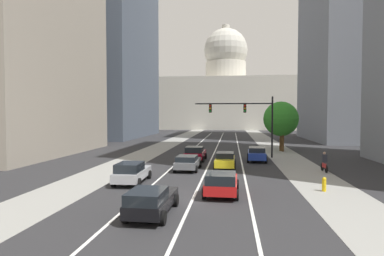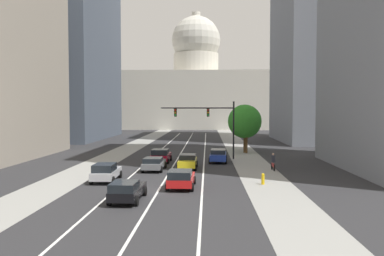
% 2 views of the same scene
% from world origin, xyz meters
% --- Properties ---
extents(ground_plane, '(400.00, 400.00, 0.00)m').
position_xyz_m(ground_plane, '(0.00, 40.00, 0.00)').
color(ground_plane, '#2B2B2D').
extents(sidewalk_left, '(3.98, 130.00, 0.01)m').
position_xyz_m(sidewalk_left, '(-8.44, 35.00, 0.01)').
color(sidewalk_left, gray).
rests_on(sidewalk_left, ground).
extents(sidewalk_right, '(3.98, 130.00, 0.01)m').
position_xyz_m(sidewalk_right, '(8.44, 35.00, 0.01)').
color(sidewalk_right, gray).
rests_on(sidewalk_right, ground).
extents(lane_stripe_left, '(0.16, 90.00, 0.01)m').
position_xyz_m(lane_stripe_left, '(-3.22, 25.00, 0.01)').
color(lane_stripe_left, white).
rests_on(lane_stripe_left, ground).
extents(lane_stripe_center, '(0.16, 90.00, 0.01)m').
position_xyz_m(lane_stripe_center, '(0.00, 25.00, 0.01)').
color(lane_stripe_center, white).
rests_on(lane_stripe_center, ground).
extents(lane_stripe_right, '(0.16, 90.00, 0.01)m').
position_xyz_m(lane_stripe_right, '(3.22, 25.00, 0.01)').
color(lane_stripe_right, white).
rests_on(lane_stripe_right, ground).
extents(office_tower_near_left, '(14.66, 23.58, 29.82)m').
position_xyz_m(office_tower_near_left, '(-24.20, 18.80, 14.95)').
color(office_tower_near_left, '#9E9384').
rests_on(office_tower_near_left, ground).
extents(office_tower_far_left, '(17.72, 29.89, 46.24)m').
position_xyz_m(office_tower_far_left, '(-25.68, 52.10, 23.16)').
color(office_tower_far_left, '#4C5666').
rests_on(office_tower_far_left, ground).
extents(capitol_building, '(53.47, 25.61, 36.37)m').
position_xyz_m(capitol_building, '(0.00, 97.75, 11.50)').
color(capitol_building, beige).
rests_on(capitol_building, ground).
extents(car_crimson, '(2.19, 4.08, 1.55)m').
position_xyz_m(car_crimson, '(-1.62, 15.60, 0.80)').
color(car_crimson, maroon).
rests_on(car_crimson, ground).
extents(car_blue, '(2.19, 4.72, 1.46)m').
position_xyz_m(car_blue, '(4.83, 16.27, 0.78)').
color(car_blue, '#1E389E').
rests_on(car_blue, ground).
extents(car_yellow, '(1.98, 4.15, 1.45)m').
position_xyz_m(car_yellow, '(1.61, 11.04, 0.77)').
color(car_yellow, yellow).
rests_on(car_yellow, ground).
extents(car_black, '(2.01, 4.43, 1.41)m').
position_xyz_m(car_black, '(-1.62, -3.34, 0.74)').
color(car_black, black).
rests_on(car_black, ground).
extents(car_silver, '(2.03, 4.49, 1.52)m').
position_xyz_m(car_silver, '(-4.83, 3.78, 0.79)').
color(car_silver, '#B2B5BA').
rests_on(car_silver, ground).
extents(car_gray, '(2.12, 4.50, 1.32)m').
position_xyz_m(car_gray, '(-1.62, 9.72, 0.71)').
color(car_gray, slate).
rests_on(car_gray, ground).
extents(car_red, '(2.14, 4.24, 1.46)m').
position_xyz_m(car_red, '(1.61, 1.10, 0.77)').
color(car_red, red).
rests_on(car_red, ground).
extents(traffic_signal_mast, '(8.86, 0.39, 6.92)m').
position_xyz_m(traffic_signal_mast, '(3.97, 19.13, 4.85)').
color(traffic_signal_mast, black).
rests_on(traffic_signal_mast, ground).
extents(fire_hydrant, '(0.26, 0.35, 0.91)m').
position_xyz_m(fire_hydrant, '(8.02, 2.85, 0.46)').
color(fire_hydrant, yellow).
rests_on(fire_hydrant, ground).
extents(cyclist, '(0.38, 1.70, 1.72)m').
position_xyz_m(cyclist, '(10.02, 10.14, 0.85)').
color(cyclist, black).
rests_on(cyclist, ground).
extents(street_tree_near_right, '(4.39, 4.39, 6.56)m').
position_xyz_m(street_tree_near_right, '(9.08, 27.89, 4.36)').
color(street_tree_near_right, '#51381E').
rests_on(street_tree_near_right, ground).
extents(street_tree_mid_right, '(4.63, 4.63, 6.64)m').
position_xyz_m(street_tree_mid_right, '(8.73, 26.14, 4.32)').
color(street_tree_mid_right, '#51381E').
rests_on(street_tree_mid_right, ground).
extents(street_tree_far_right, '(3.04, 3.04, 5.75)m').
position_xyz_m(street_tree_far_right, '(8.92, 25.52, 4.20)').
color(street_tree_far_right, '#51381E').
rests_on(street_tree_far_right, ground).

